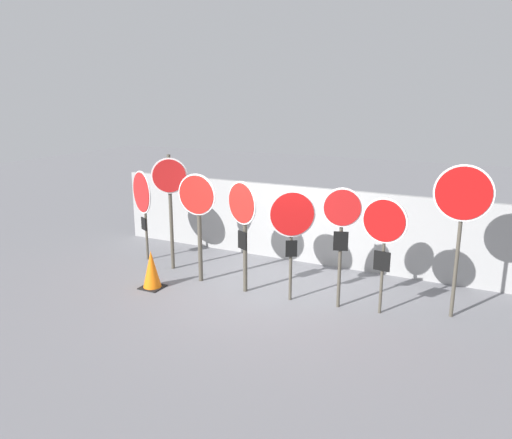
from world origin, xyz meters
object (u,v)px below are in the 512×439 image
(traffic_cone_0, at_px, (152,270))
(stop_sign_6, at_px, (384,229))
(stop_sign_0, at_px, (142,197))
(stop_sign_4, at_px, (292,221))
(stop_sign_2, at_px, (198,207))
(stop_sign_7, at_px, (462,204))
(stop_sign_1, at_px, (170,189))
(stop_sign_5, at_px, (342,221))
(stop_sign_3, at_px, (243,216))

(traffic_cone_0, bearing_deg, stop_sign_6, 10.27)
(stop_sign_0, distance_m, stop_sign_4, 3.83)
(stop_sign_2, relative_size, stop_sign_7, 0.84)
(stop_sign_1, xyz_separation_m, stop_sign_2, (0.89, -0.35, -0.21))
(stop_sign_1, relative_size, stop_sign_4, 1.20)
(stop_sign_6, bearing_deg, stop_sign_5, -168.00)
(stop_sign_1, bearing_deg, traffic_cone_0, -110.87)
(stop_sign_4, relative_size, stop_sign_5, 0.95)
(stop_sign_1, relative_size, traffic_cone_0, 3.27)
(stop_sign_3, bearing_deg, stop_sign_4, 25.08)
(stop_sign_5, height_order, stop_sign_7, stop_sign_7)
(stop_sign_3, relative_size, stop_sign_7, 0.82)
(stop_sign_3, relative_size, stop_sign_6, 1.05)
(stop_sign_2, bearing_deg, stop_sign_4, -3.88)
(stop_sign_0, bearing_deg, stop_sign_2, 11.53)
(stop_sign_2, xyz_separation_m, traffic_cone_0, (-0.64, -0.68, -1.14))
(stop_sign_0, distance_m, stop_sign_7, 6.45)
(stop_sign_1, relative_size, stop_sign_5, 1.14)
(stop_sign_7, height_order, traffic_cone_0, stop_sign_7)
(stop_sign_4, bearing_deg, stop_sign_2, 147.29)
(stop_sign_4, relative_size, stop_sign_7, 0.79)
(stop_sign_0, height_order, stop_sign_1, stop_sign_1)
(stop_sign_7, bearing_deg, stop_sign_5, -166.84)
(traffic_cone_0, bearing_deg, stop_sign_3, 19.73)
(stop_sign_7, bearing_deg, stop_sign_6, -161.73)
(stop_sign_5, xyz_separation_m, traffic_cone_0, (-3.47, -0.69, -1.18))
(stop_sign_2, xyz_separation_m, stop_sign_7, (4.63, 0.46, 0.43))
(stop_sign_3, distance_m, traffic_cone_0, 2.07)
(stop_sign_3, xyz_separation_m, stop_sign_7, (3.61, 0.55, 0.47))
(stop_sign_3, bearing_deg, traffic_cone_0, -135.50)
(stop_sign_4, bearing_deg, stop_sign_3, 149.87)
(stop_sign_3, bearing_deg, stop_sign_5, 27.74)
(stop_sign_1, height_order, stop_sign_6, stop_sign_1)
(stop_sign_4, xyz_separation_m, stop_sign_5, (0.86, 0.09, 0.07))
(stop_sign_2, bearing_deg, stop_sign_3, -6.29)
(stop_sign_3, bearing_deg, stop_sign_7, 33.37)
(stop_sign_2, xyz_separation_m, stop_sign_3, (1.02, -0.08, -0.04))
(stop_sign_5, relative_size, stop_sign_7, 0.83)
(stop_sign_1, bearing_deg, stop_sign_2, -56.38)
(stop_sign_4, distance_m, stop_sign_7, 2.75)
(stop_sign_4, bearing_deg, stop_sign_6, -24.73)
(stop_sign_0, distance_m, stop_sign_2, 1.90)
(stop_sign_5, bearing_deg, stop_sign_3, 165.63)
(stop_sign_1, height_order, stop_sign_2, stop_sign_1)
(stop_sign_0, distance_m, traffic_cone_0, 2.03)
(stop_sign_0, relative_size, stop_sign_7, 0.78)
(stop_sign_0, height_order, stop_sign_6, stop_sign_6)
(stop_sign_3, relative_size, stop_sign_4, 1.04)
(stop_sign_7, bearing_deg, stop_sign_1, -179.83)
(stop_sign_5, bearing_deg, traffic_cone_0, 173.89)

